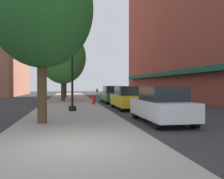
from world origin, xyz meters
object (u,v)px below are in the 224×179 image
Objects in this scene: lamppost at (72,61)px; tree_mid at (42,9)px; car_white at (161,105)px; car_green at (112,95)px; tree_near at (63,57)px; fire_hydrant at (94,99)px; car_yellow at (128,98)px; tree_far at (65,64)px; parking_meter_near at (97,95)px.

lamppost is 5.19m from tree_mid.
car_white is at bearing -50.88° from lamppost.
car_green is at bearing 63.12° from lamppost.
tree_near is at bearing 94.47° from lamppost.
fire_hydrant is 0.18× the size of car_yellow.
tree_far is 1.60× the size of car_green.
parking_meter_near is 4.46m from car_green.
fire_hydrant is 13.12m from tree_far.
tree_far reaches higher than lamppost.
fire_hydrant is 0.11× the size of tree_far.
tree_mid is at bearing -129.21° from car_yellow.
lamppost is at bearing 128.16° from car_white.
parking_meter_near is 0.18× the size of tree_near.
tree_near is at bearing 106.63° from car_white.
fire_hydrant is at bearing 71.87° from tree_mid.
tree_mid is (-3.19, -9.75, 4.43)m from fire_hydrant.
tree_far is at bearing 101.16° from parking_meter_near.
tree_mid reaches higher than car_yellow.
parking_meter_near is 0.30× the size of car_white.
lamppost reaches higher than car_white.
tree_far is 1.60× the size of car_white.
car_yellow is (4.73, -8.49, -3.75)m from tree_near.
parking_meter_near is 7.77m from tree_near.
lamppost is 7.47× the size of fire_hydrant.
car_green is (4.61, -9.50, -3.75)m from tree_far.
fire_hydrant is 6.96m from tree_near.
car_yellow is at bearing -60.89° from tree_near.
tree_near is 6.45m from car_green.
fire_hydrant is 0.18× the size of car_white.
tree_mid is at bearing -91.72° from tree_far.
lamppost is at bearing 74.13° from tree_mid.
car_yellow is at bearing -89.14° from car_green.
tree_far is at bearing 88.28° from tree_mid.
tree_far is 22.90m from car_white.
tree_mid is 21.98m from tree_far.
lamppost is 0.86× the size of tree_far.
tree_near reaches higher than parking_meter_near.
parking_meter_near is 14.23m from tree_far.
tree_far is 16.78m from car_yellow.
fire_hydrant is 11.17m from tree_mid.
car_yellow is at bearing -59.05° from fire_hydrant.
lamppost is 1.37× the size of car_yellow.
tree_far is at bearing 92.24° from lamppost.
tree_far reaches higher than fire_hydrant.
tree_near reaches higher than car_white.
lamppost is 4.81m from parking_meter_near.
tree_mid reaches higher than tree_near.
tree_far reaches higher than car_green.
car_yellow is at bearing 49.95° from tree_mid.
fire_hydrant is at bearing -62.21° from tree_near.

